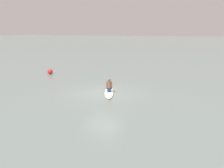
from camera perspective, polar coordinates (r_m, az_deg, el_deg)
ground_plane at (r=16.21m, az=-2.13°, el=-2.05°), size 400.00×400.00×0.00m
surfboard at (r=16.04m, az=-0.69°, el=-2.03°), size 3.18×1.90×0.10m
person_paddler at (r=15.92m, az=-0.69°, el=-0.41°), size 0.38×0.39×0.92m
buoy_marker at (r=23.82m, az=-14.71°, el=2.91°), size 0.51×0.51×0.51m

